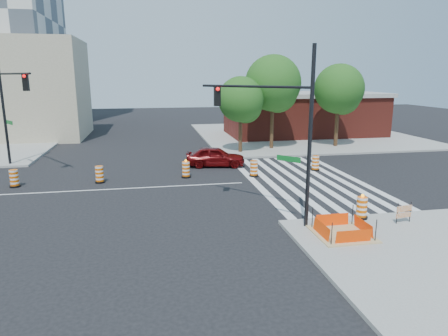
% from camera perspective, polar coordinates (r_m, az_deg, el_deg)
% --- Properties ---
extents(ground, '(120.00, 120.00, 0.00)m').
position_cam_1_polar(ground, '(23.72, -14.14, -2.88)').
color(ground, black).
rests_on(ground, ground).
extents(sidewalk_ne, '(22.00, 22.00, 0.15)m').
position_cam_1_polar(sidewalk_ne, '(44.42, 11.15, 4.68)').
color(sidewalk_ne, gray).
rests_on(sidewalk_ne, ground).
extents(crosswalk_east, '(6.75, 13.50, 0.01)m').
position_cam_1_polar(crosswalk_east, '(25.45, 11.27, -1.64)').
color(crosswalk_east, silver).
rests_on(crosswalk_east, ground).
extents(lane_centerline, '(14.00, 0.12, 0.01)m').
position_cam_1_polar(lane_centerline, '(23.72, -14.14, -2.87)').
color(lane_centerline, silver).
rests_on(lane_centerline, ground).
extents(excavation_pit, '(2.20, 2.20, 0.90)m').
position_cam_1_polar(excavation_pit, '(16.82, 16.52, -8.87)').
color(excavation_pit, tan).
rests_on(excavation_pit, ground).
extents(brick_storefront, '(16.50, 8.50, 4.60)m').
position_cam_1_polar(brick_storefront, '(44.16, 11.28, 7.56)').
color(brick_storefront, maroon).
rests_on(brick_storefront, ground).
extents(beige_midrise, '(14.00, 10.00, 10.00)m').
position_cam_1_polar(beige_midrise, '(46.83, -28.00, 9.90)').
color(beige_midrise, tan).
rests_on(beige_midrise, ground).
extents(red_coupe, '(4.42, 2.36, 1.43)m').
position_cam_1_polar(red_coupe, '(28.50, -1.26, 1.64)').
color(red_coupe, '#580708').
rests_on(red_coupe, ground).
extents(signal_pole_se, '(3.87, 4.22, 7.41)m').
position_cam_1_polar(signal_pole_se, '(17.07, 7.54, 6.91)').
color(signal_pole_se, black).
rests_on(signal_pole_se, ground).
extents(signal_pole_nw, '(3.47, 5.26, 8.16)m').
position_cam_1_polar(signal_pole_nw, '(30.53, -28.31, 8.99)').
color(signal_pole_nw, black).
rests_on(signal_pole_nw, ground).
extents(pit_drum, '(0.57, 0.57, 1.12)m').
position_cam_1_polar(pit_drum, '(18.78, 19.07, -5.46)').
color(pit_drum, black).
rests_on(pit_drum, ground).
extents(barricade, '(0.78, 0.15, 0.92)m').
position_cam_1_polar(barricade, '(18.88, 24.32, -5.69)').
color(barricade, '#E15B04').
rests_on(barricade, ground).
extents(tree_north_c, '(3.73, 3.73, 6.34)m').
position_cam_1_polar(tree_north_c, '(32.99, 2.46, 9.39)').
color(tree_north_c, '#382314').
rests_on(tree_north_c, ground).
extents(tree_north_d, '(4.78, 4.78, 8.12)m').
position_cam_1_polar(tree_north_d, '(34.92, 7.06, 11.49)').
color(tree_north_d, '#382314').
rests_on(tree_north_d, ground).
extents(tree_north_e, '(4.36, 4.36, 7.41)m').
position_cam_1_polar(tree_north_e, '(37.18, 16.12, 10.42)').
color(tree_north_e, '#382314').
rests_on(tree_north_e, ground).
extents(median_drum_1, '(0.60, 0.60, 1.02)m').
position_cam_1_polar(median_drum_1, '(26.25, -27.78, -1.40)').
color(median_drum_1, black).
rests_on(median_drum_1, ground).
extents(median_drum_2, '(0.60, 0.60, 1.02)m').
position_cam_1_polar(median_drum_2, '(25.32, -17.35, -0.96)').
color(median_drum_2, black).
rests_on(median_drum_2, ground).
extents(median_drum_3, '(0.60, 0.60, 1.18)m').
position_cam_1_polar(median_drum_3, '(25.52, -5.46, -0.28)').
color(median_drum_3, black).
rests_on(median_drum_3, ground).
extents(median_drum_4, '(0.60, 0.60, 1.02)m').
position_cam_1_polar(median_drum_4, '(25.76, 4.29, -0.16)').
color(median_drum_4, black).
rests_on(median_drum_4, ground).
extents(median_drum_5, '(0.60, 0.60, 1.02)m').
position_cam_1_polar(median_drum_5, '(28.00, 12.93, 0.62)').
color(median_drum_5, black).
rests_on(median_drum_5, ground).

